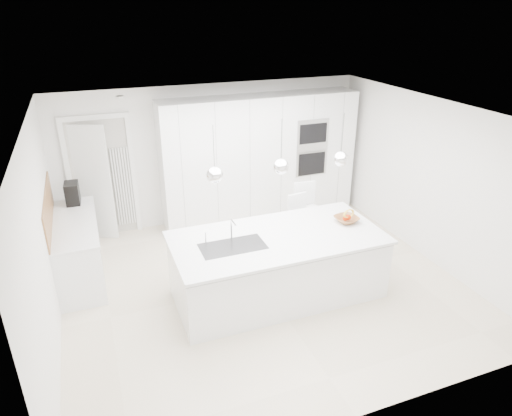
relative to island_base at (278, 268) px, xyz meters
name	(u,v)px	position (x,y,z in m)	size (l,w,h in m)	color
floor	(263,285)	(-0.10, 0.30, -0.43)	(5.50, 5.50, 0.00)	beige
wall_back	(213,154)	(-0.10, 2.80, 0.82)	(5.50, 5.50, 0.00)	white
wall_left	(42,241)	(-2.85, 0.30, 0.82)	(5.00, 5.00, 0.00)	white
ceiling	(265,114)	(-0.10, 0.30, 2.07)	(5.50, 5.50, 0.00)	white
tall_cabinets	(260,159)	(0.70, 2.50, 0.72)	(3.60, 0.60, 2.30)	white
oven_stack	(312,148)	(1.60, 2.19, 0.92)	(0.62, 0.04, 1.05)	#A5A5A8
doorway_frame	(103,180)	(-2.05, 2.77, 0.59)	(1.11, 0.08, 2.13)	white
hallway_door	(87,184)	(-2.30, 2.72, 0.57)	(0.82, 0.04, 2.00)	white
radiator	(123,187)	(-1.73, 2.76, 0.42)	(0.32, 0.04, 1.40)	white
left_base_cabinets	(79,250)	(-2.55, 1.50, 0.00)	(0.60, 1.80, 0.86)	white
left_worktop	(74,223)	(-2.55, 1.50, 0.45)	(0.62, 1.82, 0.04)	white
oak_backsplash	(48,209)	(-2.84, 1.50, 0.72)	(0.02, 1.80, 0.50)	#986639
island_base	(278,268)	(0.00, 0.00, 0.00)	(2.80, 1.20, 0.86)	white
island_worktop	(278,238)	(0.00, 0.05, 0.45)	(2.84, 1.40, 0.04)	white
island_sink	(233,252)	(-0.65, 0.00, 0.39)	(0.84, 0.44, 0.18)	#3F3F42
island_tap	(231,229)	(-0.60, 0.20, 0.62)	(0.02, 0.02, 0.30)	white
pendant_left	(215,175)	(-0.85, 0.00, 1.47)	(0.20, 0.20, 0.20)	white
pendant_mid	(281,167)	(0.00, 0.00, 1.47)	(0.20, 0.20, 0.20)	white
pendant_right	(341,159)	(0.85, 0.00, 1.47)	(0.20, 0.20, 0.20)	white
fruit_bowl	(346,219)	(1.09, 0.10, 0.51)	(0.33, 0.33, 0.08)	#986639
espresso_machine	(72,193)	(-2.53, 2.20, 0.64)	(0.20, 0.31, 0.34)	black
bar_stool_left	(300,228)	(0.73, 0.84, 0.09)	(0.35, 0.48, 1.04)	white
bar_stool_right	(307,219)	(0.93, 0.99, 0.15)	(0.38, 0.53, 1.15)	white
apple_a	(345,218)	(1.06, 0.09, 0.54)	(0.07, 0.07, 0.07)	#C12602
apple_b	(348,217)	(1.11, 0.10, 0.54)	(0.08, 0.08, 0.08)	#C12602
banana_bunch	(349,214)	(1.12, 0.11, 0.59)	(0.23, 0.23, 0.03)	gold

